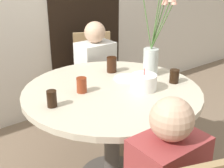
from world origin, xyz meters
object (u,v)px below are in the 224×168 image
drink_glass_2 (112,65)px  person_woman (96,79)px  chair_right_flank (94,72)px  birthday_cake (144,82)px  flower_vase (154,47)px  side_plate (127,78)px  drink_glass_1 (52,99)px  drink_glass_0 (174,76)px  drink_glass_3 (82,85)px

drink_glass_2 → person_woman: (0.17, 0.48, -0.32)m
chair_right_flank → birthday_cake: size_ratio=5.06×
flower_vase → drink_glass_2: bearing=131.3°
person_woman → drink_glass_2: bearing=-109.6°
birthday_cake → side_plate: 0.24m
birthday_cake → drink_glass_1: size_ratio=1.70×
drink_glass_0 → person_woman: bearing=93.4°
chair_right_flank → side_plate: 0.89m
chair_right_flank → drink_glass_0: bearing=-64.2°
chair_right_flank → drink_glass_1: (-0.92, -0.90, 0.30)m
drink_glass_3 → side_plate: bearing=0.6°
drink_glass_2 → drink_glass_0: bearing=-63.7°
flower_vase → person_woman: size_ratio=0.72×
chair_right_flank → person_woman: 0.16m
drink_glass_3 → drink_glass_0: bearing=-22.6°
flower_vase → drink_glass_2: 0.37m
chair_right_flank → drink_glass_0: (-0.02, -1.09, 0.30)m
side_plate → drink_glass_2: (-0.00, 0.19, 0.06)m
drink_glass_2 → drink_glass_3: (-0.41, -0.20, -0.01)m
side_plate → drink_glass_2: drink_glass_2 is taller
drink_glass_1 → drink_glass_2: 0.73m
drink_glass_0 → person_woman: person_woman is taller
birthday_cake → drink_glass_1: 0.65m
flower_vase → drink_glass_0: (0.01, -0.22, -0.17)m
chair_right_flank → side_plate: (-0.24, -0.82, 0.25)m
chair_right_flank → drink_glass_2: (-0.24, -0.63, 0.31)m
drink_glass_2 → person_woman: 0.61m
drink_glass_1 → person_woman: 1.18m
birthday_cake → side_plate: size_ratio=0.89×
side_plate → drink_glass_0: bearing=-49.8°
side_plate → drink_glass_0: size_ratio=2.04×
drink_glass_2 → drink_glass_3: drink_glass_2 is taller
drink_glass_0 → drink_glass_3: drink_glass_3 is taller
drink_glass_2 → birthday_cake: bearing=-95.1°
chair_right_flank → drink_glass_3: size_ratio=8.71×
chair_right_flank → side_plate: chair_right_flank is taller
drink_glass_0 → drink_glass_2: (-0.23, 0.46, 0.01)m
birthday_cake → drink_glass_3: bearing=148.9°
side_plate → drink_glass_3: bearing=-179.4°
chair_right_flank → drink_glass_2: 0.74m
flower_vase → drink_glass_2: flower_vase is taller
flower_vase → chair_right_flank: bearing=88.1°
side_plate → drink_glass_0: 0.36m
chair_right_flank → drink_glass_0: 1.13m
birthday_cake → drink_glass_3: birthday_cake is taller
drink_glass_1 → drink_glass_3: (0.27, 0.08, -0.00)m
drink_glass_1 → drink_glass_2: drink_glass_2 is taller
side_plate → drink_glass_0: drink_glass_0 is taller
flower_vase → drink_glass_1: bearing=-178.3°
chair_right_flank → side_plate: bearing=-79.9°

